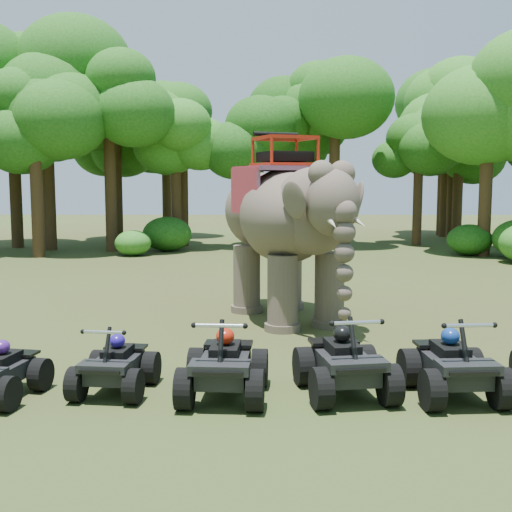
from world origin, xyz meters
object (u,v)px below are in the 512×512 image
object	(u,v)px
atv_4	(453,356)
atv_1	(115,357)
elephant	(286,227)
atv_2	(224,356)
atv_3	(345,353)

from	to	relation	value
atv_4	atv_1	bearing A→B (deg)	173.70
elephant	atv_2	bearing A→B (deg)	-123.65
atv_2	atv_3	size ratio (longest dim) A/B	0.99
elephant	atv_2	distance (m)	6.29
atv_4	atv_2	bearing A→B (deg)	176.51
atv_1	atv_3	bearing A→B (deg)	4.46
atv_2	atv_4	size ratio (longest dim) A/B	1.00
atv_1	atv_4	xyz separation A→B (m)	(5.46, -0.21, 0.09)
atv_1	atv_4	world-z (taller)	atv_4
atv_2	atv_1	bearing A→B (deg)	175.45
elephant	atv_3	size ratio (longest dim) A/B	3.01
elephant	atv_3	distance (m)	6.08
elephant	atv_2	xyz separation A→B (m)	(-1.22, -5.94, -1.65)
elephant	atv_3	world-z (taller)	elephant
atv_2	atv_3	xyz separation A→B (m)	(1.94, 0.14, 0.01)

